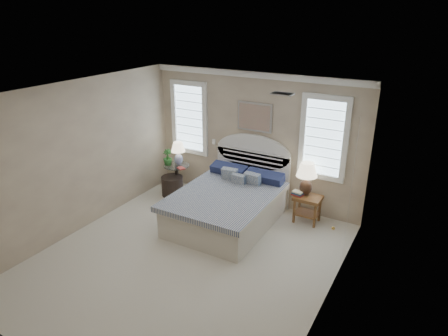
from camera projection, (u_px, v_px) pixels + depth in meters
floor at (186, 259)px, 6.51m from camera, size 4.50×5.00×0.01m
ceiling at (180, 94)px, 5.51m from camera, size 4.50×5.00×0.01m
wall_back at (255, 139)px, 8.03m from camera, size 4.50×0.02×2.70m
wall_left at (78, 158)px, 7.04m from camera, size 0.02×5.00×2.70m
wall_right at (331, 219)px, 4.98m from camera, size 0.02×5.00×2.70m
crown_molding at (256, 75)px, 7.52m from camera, size 4.50×0.08×0.12m
hvac_vent at (282, 94)px, 5.62m from camera, size 0.30×0.20×0.02m
switch_plate at (214, 142)px, 8.53m from camera, size 0.08×0.01×0.12m
window_left at (190, 118)px, 8.63m from camera, size 0.90×0.06×1.60m
window_right at (324, 138)px, 7.28m from camera, size 0.90×0.06×1.60m
painting at (254, 117)px, 7.82m from camera, size 0.74×0.04×0.58m
closet_door at (351, 194)px, 6.01m from camera, size 0.02×1.80×2.40m
bed at (229, 203)px, 7.55m from camera, size 1.72×2.28×1.47m
side_table_left at (177, 175)px, 8.78m from camera, size 0.56×0.56×0.63m
nightstand_right at (308, 203)px, 7.51m from camera, size 0.50×0.40×0.53m
floor_pot at (172, 186)px, 8.68m from camera, size 0.57×0.57×0.42m
lamp_left at (178, 151)px, 8.63m from camera, size 0.39×0.39×0.51m
lamp_right at (307, 175)px, 7.41m from camera, size 0.48×0.48×0.64m
potted_plant at (168, 157)px, 8.63m from camera, size 0.26×0.26×0.35m
books_left at (181, 168)px, 8.49m from camera, size 0.20×0.17×0.02m
books_right at (298, 193)px, 7.49m from camera, size 0.23×0.18×0.08m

